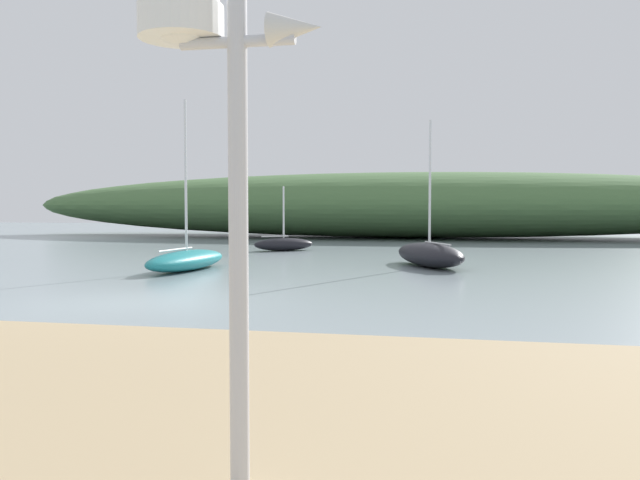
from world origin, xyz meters
TOP-DOWN VIEW (x-y plane):
  - ground_plane at (0.00, 0.00)m, footprint 120.00×120.00m
  - distant_hill at (3.14, 29.66)m, footprint 51.39×11.70m
  - mast_structure at (4.70, -8.50)m, footprint 1.13×0.52m
  - sailboat_by_sandbar at (-1.78, 6.38)m, footprint 1.64×4.38m
  - sailboat_off_point at (-1.11, 15.61)m, footprint 2.83×2.33m
  - sailboat_far_right at (5.52, 9.17)m, footprint 3.10×4.46m

SIDE VIEW (x-z plane):
  - ground_plane at x=0.00m, z-range 0.00..0.00m
  - sailboat_off_point at x=-1.11m, z-range -1.14..1.74m
  - sailboat_by_sandbar at x=-1.78m, z-range -2.28..2.95m
  - sailboat_far_right at x=5.52m, z-range -1.99..2.80m
  - distant_hill at x=3.14m, z-range 0.00..4.17m
  - mast_structure at x=4.70m, z-range 1.25..4.47m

